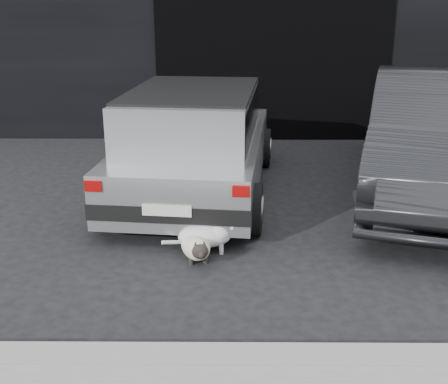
{
  "coord_description": "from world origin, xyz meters",
  "views": [
    {
      "loc": [
        0.24,
        -5.84,
        2.41
      ],
      "look_at": [
        0.2,
        -0.41,
        0.52
      ],
      "focal_mm": 45.0,
      "sensor_mm": 36.0,
      "label": 1
    }
  ],
  "objects_px": {
    "cat_siamese": "(196,246)",
    "cat_white": "(209,235)",
    "silver_hatchback": "(195,137)",
    "second_car": "(438,136)"
  },
  "relations": [
    {
      "from": "cat_siamese",
      "to": "cat_white",
      "type": "xyz_separation_m",
      "value": [
        0.11,
        0.16,
        0.05
      ]
    },
    {
      "from": "cat_siamese",
      "to": "cat_white",
      "type": "relative_size",
      "value": 1.02
    },
    {
      "from": "second_car",
      "to": "cat_siamese",
      "type": "height_order",
      "value": "second_car"
    },
    {
      "from": "cat_siamese",
      "to": "cat_white",
      "type": "distance_m",
      "value": 0.2
    },
    {
      "from": "silver_hatchback",
      "to": "cat_white",
      "type": "height_order",
      "value": "silver_hatchback"
    },
    {
      "from": "second_car",
      "to": "cat_white",
      "type": "xyz_separation_m",
      "value": [
        -2.82,
        -1.78,
        -0.59
      ]
    },
    {
      "from": "cat_siamese",
      "to": "cat_white",
      "type": "height_order",
      "value": "cat_white"
    },
    {
      "from": "silver_hatchback",
      "to": "cat_white",
      "type": "relative_size",
      "value": 4.91
    },
    {
      "from": "silver_hatchback",
      "to": "second_car",
      "type": "height_order",
      "value": "second_car"
    },
    {
      "from": "cat_white",
      "to": "second_car",
      "type": "bearing_deg",
      "value": 115.59
    }
  ]
}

